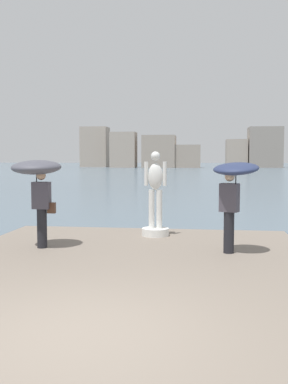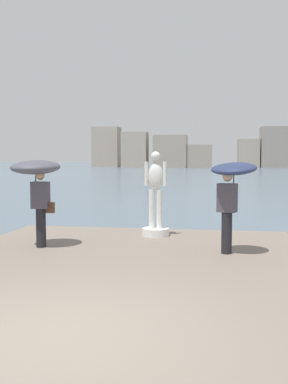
{
  "view_description": "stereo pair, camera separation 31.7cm",
  "coord_description": "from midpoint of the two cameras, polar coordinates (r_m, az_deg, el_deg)",
  "views": [
    {
      "loc": [
        1.4,
        -4.76,
        2.4
      ],
      "look_at": [
        0.0,
        6.2,
        1.55
      ],
      "focal_mm": 40.84,
      "sensor_mm": 36.0,
      "label": 1
    },
    {
      "loc": [
        1.72,
        -4.71,
        2.4
      ],
      "look_at": [
        0.0,
        6.2,
        1.55
      ],
      "focal_mm": 40.84,
      "sensor_mm": 36.0,
      "label": 2
    }
  ],
  "objects": [
    {
      "name": "ground_plane",
      "position": [
        44.83,
        6.93,
        1.29
      ],
      "size": [
        400.0,
        400.0,
        0.0
      ],
      "primitive_type": "plane",
      "color": "slate"
    },
    {
      "name": "onlooker_right",
      "position": [
        9.28,
        12.31,
        1.16
      ],
      "size": [
        1.24,
        1.26,
        1.97
      ],
      "color": "black",
      "rests_on": "pier"
    },
    {
      "name": "pier",
      "position": [
        7.51,
        -3.52,
        -12.63
      ],
      "size": [
        7.45,
        10.55,
        0.4
      ],
      "primitive_type": "cube",
      "color": "slate",
      "rests_on": "ground"
    },
    {
      "name": "onlooker_left",
      "position": [
        10.05,
        -12.96,
        2.03
      ],
      "size": [
        1.13,
        1.14,
        2.0
      ],
      "color": "black",
      "rests_on": "pier"
    },
    {
      "name": "statue_white_figure",
      "position": [
        11.27,
        2.33,
        -1.6
      ],
      "size": [
        0.7,
        0.7,
        2.18
      ],
      "color": "white",
      "rests_on": "pier"
    },
    {
      "name": "distant_skyline",
      "position": [
        118.89,
        7.87,
        5.35
      ],
      "size": [
        67.01,
        12.26,
        11.29
      ],
      "color": "#A89989",
      "rests_on": "ground"
    }
  ]
}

